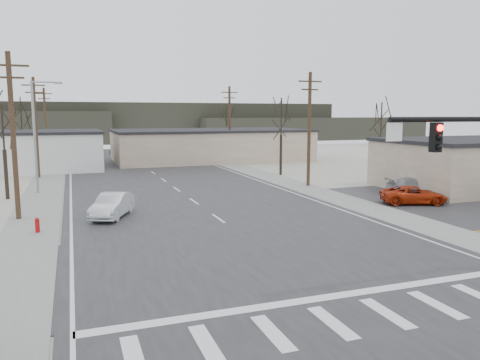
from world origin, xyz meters
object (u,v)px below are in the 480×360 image
at_px(car_parked_red, 414,195).
at_px(car_far_a, 131,156).
at_px(fire_hydrant, 37,225).
at_px(car_far_b, 119,149).
at_px(car_parked_silver, 415,186).
at_px(sedan_crossing, 112,205).

bearing_deg(car_parked_red, car_far_a, 41.14).
bearing_deg(car_parked_red, fire_hydrant, 109.18).
bearing_deg(car_parked_red, car_far_b, 36.51).
height_order(fire_hydrant, car_parked_silver, car_parked_silver).
distance_m(sedan_crossing, car_far_b, 48.50).
xyz_separation_m(fire_hydrant, sedan_crossing, (4.14, 2.63, 0.33)).
xyz_separation_m(car_far_b, car_parked_silver, (18.39, -47.88, -0.13)).
bearing_deg(sedan_crossing, car_parked_red, 15.88).
bearing_deg(car_parked_red, sedan_crossing, 101.83).
bearing_deg(sedan_crossing, car_far_a, 105.03).
xyz_separation_m(fire_hydrant, car_far_b, (9.13, 50.88, 0.38)).
bearing_deg(car_far_a, car_far_b, -78.05).
xyz_separation_m(car_far_a, car_parked_silver, (18.03, -35.27, -0.03)).
xyz_separation_m(fire_hydrant, car_far_a, (9.50, 38.27, 0.29)).
height_order(car_far_b, car_parked_silver, car_far_b).
distance_m(fire_hydrant, sedan_crossing, 4.92).
relative_size(car_far_a, car_far_b, 1.03).
distance_m(car_far_b, car_parked_red, 53.36).
relative_size(sedan_crossing, car_parked_silver, 0.97).
bearing_deg(sedan_crossing, car_parked_silver, 24.48).
height_order(fire_hydrant, sedan_crossing, sedan_crossing).
bearing_deg(car_far_a, fire_hydrant, 86.35).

